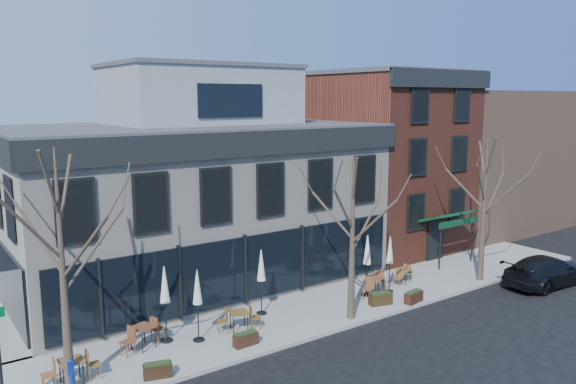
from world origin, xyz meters
TOP-DOWN VIEW (x-y plane):
  - ground at (0.00, 0.00)m, footprint 120.00×120.00m
  - sidewalk_front at (3.25, -2.15)m, footprint 33.50×4.70m
  - corner_building at (0.07, 5.07)m, footprint 18.39×10.39m
  - red_brick_building at (13.00, 4.98)m, footprint 8.20×11.78m
  - bg_building at (23.00, 6.00)m, footprint 12.00×12.00m
  - tree_corner at (-8.49, -3.20)m, footprint 3.93×3.98m
  - tree_mid at (3.01, -3.90)m, footprint 3.50×3.55m
  - tree_right at (12.01, -3.90)m, footprint 3.72×3.77m
  - parked_sedan at (14.39, -6.19)m, footprint 5.44×2.51m
  - call_box at (-8.49, -3.31)m, footprint 0.23×0.23m
  - cafe_set_0 at (-8.34, -2.78)m, footprint 1.94×0.82m
  - cafe_set_1 at (-5.40, -1.56)m, footprint 2.04×1.13m
  - cafe_set_2 at (-1.61, -2.25)m, footprint 1.89×1.00m
  - cafe_set_4 at (5.87, -2.38)m, footprint 2.00×1.21m
  - cafe_set_5 at (8.31, -1.95)m, footprint 1.71×0.90m
  - umbrella_0 at (-4.45, -1.52)m, footprint 0.49×0.49m
  - umbrella_1 at (-3.40, -2.18)m, footprint 0.46×0.46m
  - umbrella_2 at (0.10, -1.28)m, footprint 0.47×0.47m
  - umbrella_3 at (5.48, -2.24)m, footprint 0.48×0.48m
  - umbrella_4 at (6.71, -2.51)m, footprint 0.45×0.45m
  - planter_0 at (-5.85, -4.03)m, footprint 1.02×0.63m
  - planter_1 at (-2.12, -3.62)m, footprint 0.97×0.41m
  - planter_2 at (5.16, -3.50)m, footprint 1.13×0.68m
  - planter_3 at (6.61, -4.20)m, footprint 1.05×0.54m

SIDE VIEW (x-z plane):
  - ground at x=0.00m, z-range 0.00..0.00m
  - sidewalk_front at x=3.25m, z-range 0.00..0.15m
  - planter_0 at x=-5.85m, z-range 0.15..0.68m
  - planter_1 at x=-2.12m, z-range 0.15..0.69m
  - planter_3 at x=6.61m, z-range 0.15..0.71m
  - planter_2 at x=5.16m, z-range 0.15..0.74m
  - cafe_set_5 at x=8.31m, z-range 0.16..1.04m
  - cafe_set_2 at x=-1.61m, z-range 0.16..1.13m
  - cafe_set_0 at x=-8.34m, z-range 0.16..1.18m
  - cafe_set_4 at x=5.87m, z-range 0.16..1.20m
  - cafe_set_1 at x=-5.40m, z-range 0.16..1.21m
  - call_box at x=-8.49m, z-range 0.18..1.35m
  - parked_sedan at x=14.39m, z-range 0.00..1.54m
  - umbrella_4 at x=6.71m, z-range 0.72..3.51m
  - umbrella_1 at x=-3.40m, z-range 0.74..3.63m
  - umbrella_2 at x=0.10m, z-range 0.75..3.66m
  - umbrella_3 at x=5.48m, z-range 0.76..3.74m
  - umbrella_0 at x=-4.45m, z-range 0.78..3.81m
  - tree_mid at x=3.01m, z-range 0.27..7.31m
  - tree_right at x=12.01m, z-range 0.28..7.76m
  - tree_corner at x=-8.49m, z-range 0.29..8.21m
  - corner_building at x=0.07m, z-range -0.83..10.27m
  - bg_building at x=23.00m, z-range 0.00..10.00m
  - red_brick_building at x=13.00m, z-range 0.05..11.22m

